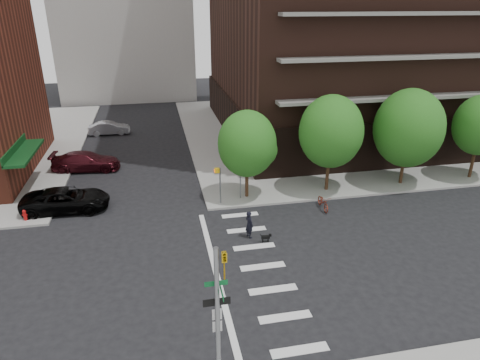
% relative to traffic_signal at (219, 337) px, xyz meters
% --- Properties ---
extents(ground, '(120.00, 120.00, 0.00)m').
position_rel_traffic_signal_xyz_m(ground, '(0.47, 7.49, -2.70)').
color(ground, black).
rests_on(ground, ground).
extents(sidewalk_ne, '(39.00, 33.00, 0.15)m').
position_rel_traffic_signal_xyz_m(sidewalk_ne, '(20.97, 30.99, -2.62)').
color(sidewalk_ne, gray).
rests_on(sidewalk_ne, ground).
extents(crosswalk, '(3.85, 13.00, 0.01)m').
position_rel_traffic_signal_xyz_m(crosswalk, '(2.68, 7.49, -2.69)').
color(crosswalk, silver).
rests_on(crosswalk, ground).
extents(tree_a, '(4.00, 4.00, 5.90)m').
position_rel_traffic_signal_xyz_m(tree_a, '(4.47, 15.99, 1.35)').
color(tree_a, '#301E11').
rests_on(tree_a, sidewalk_ne).
extents(tree_b, '(4.50, 4.50, 6.65)m').
position_rel_traffic_signal_xyz_m(tree_b, '(10.47, 15.99, 1.85)').
color(tree_b, '#301E11').
rests_on(tree_b, sidewalk_ne).
extents(tree_c, '(5.00, 5.00, 6.80)m').
position_rel_traffic_signal_xyz_m(tree_c, '(16.47, 15.99, 1.75)').
color(tree_c, '#301E11').
rests_on(tree_c, sidewalk_ne).
extents(traffic_signal, '(0.90, 0.75, 6.00)m').
position_rel_traffic_signal_xyz_m(traffic_signal, '(0.00, 0.00, 0.00)').
color(traffic_signal, slate).
rests_on(traffic_signal, sidewalk_s).
extents(pedestrian_signal, '(2.18, 0.67, 2.60)m').
position_rel_traffic_signal_xyz_m(pedestrian_signal, '(2.79, 15.42, -0.84)').
color(pedestrian_signal, slate).
rests_on(pedestrian_signal, sidewalk_ne).
extents(fire_hydrant, '(0.24, 0.24, 0.73)m').
position_rel_traffic_signal_xyz_m(fire_hydrant, '(-10.03, 15.29, -2.15)').
color(fire_hydrant, '#A50C0C').
rests_on(fire_hydrant, sidewalk_nw).
extents(parked_car_black, '(2.67, 5.63, 1.55)m').
position_rel_traffic_signal_xyz_m(parked_car_black, '(-7.73, 16.49, -1.92)').
color(parked_car_black, black).
rests_on(parked_car_black, ground).
extents(parked_car_maroon, '(2.63, 5.58, 1.57)m').
position_rel_traffic_signal_xyz_m(parked_car_maroon, '(-7.35, 23.93, -1.91)').
color(parked_car_maroon, '#400F17').
rests_on(parked_car_maroon, ground).
extents(parked_car_silver, '(1.55, 4.21, 1.38)m').
position_rel_traffic_signal_xyz_m(parked_car_silver, '(-6.27, 34.20, -2.01)').
color(parked_car_silver, '#9D9EA4').
rests_on(parked_car_silver, ground).
extents(scooter, '(0.73, 1.91, 0.99)m').
position_rel_traffic_signal_xyz_m(scooter, '(9.14, 13.29, -2.20)').
color(scooter, maroon).
rests_on(scooter, ground).
extents(dog_walker, '(0.72, 0.61, 1.69)m').
position_rel_traffic_signal_xyz_m(dog_walker, '(3.43, 10.64, -1.86)').
color(dog_walker, black).
rests_on(dog_walker, ground).
extents(dog, '(0.59, 0.20, 0.50)m').
position_rel_traffic_signal_xyz_m(dog, '(4.28, 9.90, -2.39)').
color(dog, black).
rests_on(dog, ground).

